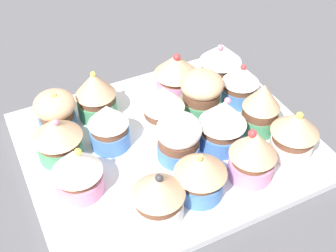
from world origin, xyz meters
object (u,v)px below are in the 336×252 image
Objects in this scene: cupcake_0 at (221,62)px; cupcake_2 at (96,95)px; cupcake_11 at (176,138)px; cupcake_12 at (77,170)px; cupcake_7 at (109,126)px; cupcake_9 at (261,108)px; cupcake_6 at (163,108)px; cupcake_3 at (56,111)px; cupcake_8 at (58,137)px; cupcake_13 at (294,133)px; cupcake_5 at (201,93)px; baking_tray at (168,145)px; cupcake_10 at (222,123)px; cupcake_1 at (176,72)px; cupcake_4 at (241,84)px; cupcake_16 at (158,195)px; cupcake_14 at (253,154)px; cupcake_15 at (201,173)px.

cupcake_0 is 20.79cm from cupcake_2.
cupcake_11 is 13.19cm from cupcake_12.
cupcake_9 reaches higher than cupcake_7.
cupcake_9 is at bearing 152.53° from cupcake_6.
cupcake_8 reaches higher than cupcake_3.
cupcake_8 is 0.95× the size of cupcake_12.
cupcake_13 is at bearing 156.70° from cupcake_11.
cupcake_11 reaches higher than cupcake_3.
cupcake_9 is (-5.52, 6.96, 0.34)cm from cupcake_5.
cupcake_10 reaches higher than baking_tray.
cupcake_1 is 0.90× the size of cupcake_9.
cupcake_4 is 21.12cm from cupcake_7.
cupcake_7 is at bearing -41.87° from cupcake_11.
cupcake_10 reaches higher than cupcake_0.
cupcake_1 is 14.62cm from cupcake_11.
cupcake_9 is 1.15× the size of cupcake_16.
cupcake_0 is 14.81cm from cupcake_6.
cupcake_8 is 15.41cm from cupcake_11.
cupcake_0 reaches higher than baking_tray.
cupcake_8 is at bearing -7.42° from cupcake_7.
cupcake_9 reaches higher than cupcake_11.
cupcake_6 is (-7.49, 6.98, -0.07)cm from cupcake_2.
cupcake_11 is 0.96× the size of cupcake_12.
cupcake_6 is at bearing 154.34° from cupcake_3.
cupcake_11 is (7.66, 6.72, -0.11)cm from cupcake_5.
cupcake_12 reaches higher than cupcake_8.
cupcake_11 is at bearing -129.33° from cupcake_16.
cupcake_5 is 8.89cm from cupcake_9.
cupcake_5 is 13.76cm from cupcake_14.
cupcake_12 reaches higher than cupcake_11.
cupcake_16 is (5.95, 7.26, -0.13)cm from cupcake_11.
cupcake_10 reaches higher than cupcake_13.
cupcake_0 is 28.43cm from cupcake_16.
cupcake_8 is at bearing -15.72° from baking_tray.
cupcake_7 reaches higher than cupcake_3.
cupcake_3 is 5.60cm from cupcake_8.
baking_tray is at bearing -33.73° from cupcake_13.
cupcake_8 is 0.96× the size of cupcake_15.
cupcake_6 is (-13.60, 6.53, 0.44)cm from cupcake_3.
cupcake_1 is 1.00× the size of cupcake_15.
cupcake_6 and cupcake_12 have the same top height.
cupcake_12 is at bearing 86.43° from cupcake_3.
cupcake_5 is 0.88× the size of cupcake_10.
cupcake_11 is at bearing 152.64° from cupcake_8.
cupcake_8 is 21.79cm from cupcake_10.
cupcake_3 is at bearing -45.25° from cupcake_11.
cupcake_16 is (5.84, 0.51, -0.25)cm from cupcake_15.
cupcake_14 is at bearing 123.74° from baking_tray.
cupcake_12 is at bearing 61.53° from cupcake_2.
cupcake_10 is (6.49, 0.39, 0.03)cm from cupcake_9.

